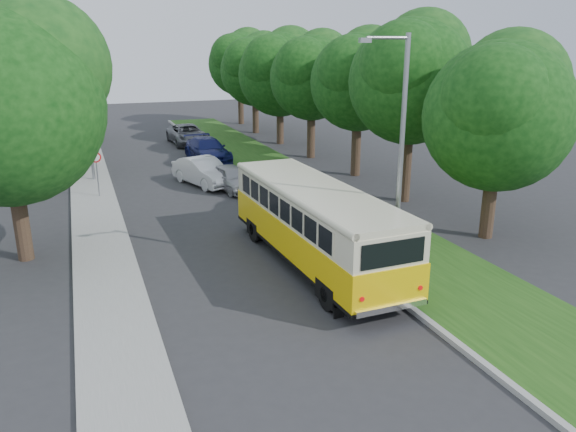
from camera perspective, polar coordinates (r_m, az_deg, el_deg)
name	(u,v)px	position (r m, az deg, el deg)	size (l,w,h in m)	color
ground	(251,271)	(19.97, -3.79, -5.55)	(120.00, 120.00, 0.00)	#2C2C2E
curb	(294,218)	(25.49, 0.65, -0.21)	(0.20, 70.00, 0.15)	gray
grass_verge	(341,213)	(26.41, 5.41, 0.31)	(4.50, 70.00, 0.13)	#1C4813
sidewalk	(101,240)	(23.92, -18.47, -2.37)	(2.20, 70.00, 0.12)	gray
treeline	(213,72)	(36.66, -7.64, 14.30)	(24.27, 41.91, 9.46)	#332319
lamppost_near	(399,153)	(18.17, 11.19, 6.27)	(1.71, 0.16, 8.00)	gray
lamppost_far	(85,110)	(33.85, -19.93, 10.13)	(1.71, 0.16, 7.50)	gray
warning_sign	(96,166)	(30.24, -18.89, 4.85)	(0.56, 0.10, 2.50)	gray
vintage_bus	(315,226)	(19.85, 2.76, -1.07)	(2.59, 10.07, 2.99)	yellow
car_silver	(232,178)	(30.63, -5.69, 3.88)	(1.62, 4.02, 1.37)	#A1A1A5
car_white	(204,172)	(31.93, -8.54, 4.48)	(1.62, 4.65, 1.53)	silver
car_blue	(208,150)	(38.51, -8.16, 6.68)	(2.15, 5.30, 1.54)	navy
car_grey	(188,134)	(45.32, -10.15, 8.16)	(2.53, 5.50, 1.53)	slate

